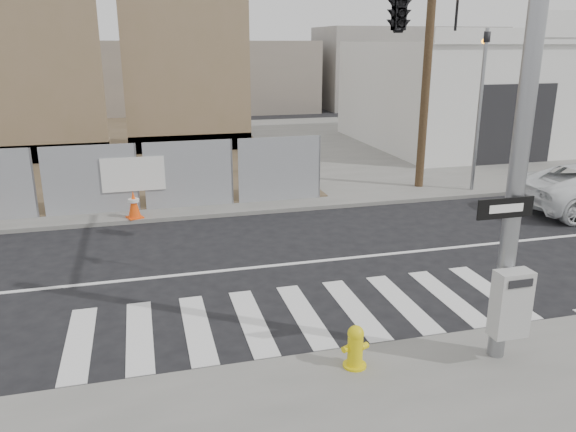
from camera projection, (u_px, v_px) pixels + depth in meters
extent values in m
plane|color=black|center=(273.00, 266.00, 12.82)|extent=(100.00, 100.00, 0.00)
cube|color=slate|center=(203.00, 152.00, 25.73)|extent=(50.00, 20.00, 0.12)
cylinder|color=gray|center=(522.00, 136.00, 7.93)|extent=(0.26, 0.26, 7.00)
cube|color=#B2B2AF|center=(511.00, 304.00, 8.39)|extent=(0.55, 0.30, 1.05)
cube|color=black|center=(506.00, 208.00, 8.02)|extent=(0.90, 0.03, 0.30)
cube|color=silver|center=(506.00, 208.00, 8.00)|extent=(0.55, 0.01, 0.12)
imported|color=black|center=(400.00, 7.00, 11.23)|extent=(0.53, 2.48, 1.00)
cylinder|color=gray|center=(479.00, 112.00, 18.22)|extent=(0.12, 0.12, 5.20)
imported|color=black|center=(487.00, 31.00, 17.48)|extent=(0.16, 0.20, 1.00)
cube|color=#786548|center=(21.00, 63.00, 21.89)|extent=(6.00, 0.50, 8.00)
cube|color=#786548|center=(35.00, 152.00, 23.32)|extent=(6.00, 1.30, 0.80)
cube|color=#786548|center=(187.00, 61.00, 24.40)|extent=(5.50, 0.50, 8.00)
cube|color=#786548|center=(190.00, 141.00, 25.84)|extent=(5.50, 1.30, 0.80)
cube|color=silver|center=(489.00, 93.00, 27.51)|extent=(12.00, 10.00, 4.80)
cube|color=silver|center=(570.00, 36.00, 22.12)|extent=(12.00, 0.30, 0.60)
cube|color=silver|center=(573.00, 24.00, 21.94)|extent=(4.00, 0.30, 1.00)
cube|color=black|center=(516.00, 124.00, 22.62)|extent=(3.40, 0.06, 3.20)
cylinder|color=#4A3822|center=(429.00, 35.00, 17.97)|extent=(0.28, 0.28, 10.00)
cylinder|color=yellow|center=(355.00, 365.00, 8.63)|extent=(0.48, 0.48, 0.04)
cylinder|color=yellow|center=(355.00, 351.00, 8.55)|extent=(0.31, 0.31, 0.54)
sphere|color=yellow|center=(356.00, 334.00, 8.47)|extent=(0.25, 0.25, 0.25)
cylinder|color=yellow|center=(346.00, 349.00, 8.50)|extent=(0.16, 0.14, 0.10)
cylinder|color=yellow|center=(364.00, 346.00, 8.57)|extent=(0.16, 0.14, 0.10)
cube|color=#FF4D0D|center=(135.00, 217.00, 15.93)|extent=(0.52, 0.52, 0.03)
cone|color=#FF4D0D|center=(134.00, 204.00, 15.82)|extent=(0.46, 0.46, 0.79)
cylinder|color=silver|center=(134.00, 200.00, 15.78)|extent=(0.31, 0.31, 0.09)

